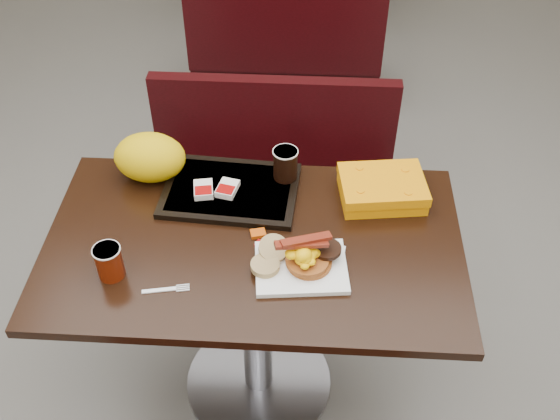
# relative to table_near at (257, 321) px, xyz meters

# --- Properties ---
(floor) EXTENTS (6.00, 7.00, 0.01)m
(floor) POSITION_rel_table_near_xyz_m (0.00, 0.00, -0.38)
(floor) COLOR slate
(floor) RESTS_ON ground
(table_near) EXTENTS (1.20, 0.70, 0.75)m
(table_near) POSITION_rel_table_near_xyz_m (0.00, 0.00, 0.00)
(table_near) COLOR black
(table_near) RESTS_ON floor
(bench_near_n) EXTENTS (1.00, 0.46, 0.72)m
(bench_near_n) POSITION_rel_table_near_xyz_m (0.00, 0.70, -0.02)
(bench_near_n) COLOR black
(bench_near_n) RESTS_ON floor
(bench_far_s) EXTENTS (1.00, 0.46, 0.72)m
(bench_far_s) POSITION_rel_table_near_xyz_m (0.00, 1.90, -0.02)
(bench_far_s) COLOR black
(bench_far_s) RESTS_ON floor
(platter) EXTENTS (0.27, 0.22, 0.01)m
(platter) POSITION_rel_table_near_xyz_m (0.14, -0.10, 0.38)
(platter) COLOR white
(platter) RESTS_ON table_near
(pancake_stack) EXTENTS (0.16, 0.16, 0.03)m
(pancake_stack) POSITION_rel_table_near_xyz_m (0.16, -0.09, 0.40)
(pancake_stack) COLOR #A2471B
(pancake_stack) RESTS_ON platter
(sausage_patty) EXTENTS (0.09, 0.09, 0.01)m
(sausage_patty) POSITION_rel_table_near_xyz_m (0.21, -0.06, 0.42)
(sausage_patty) COLOR black
(sausage_patty) RESTS_ON pancake_stack
(scrambled_eggs) EXTENTS (0.09, 0.08, 0.05)m
(scrambled_eggs) POSITION_rel_table_near_xyz_m (0.14, -0.11, 0.44)
(scrambled_eggs) COLOR #FFAC05
(scrambled_eggs) RESTS_ON pancake_stack
(bacon_strips) EXTENTS (0.16, 0.10, 0.01)m
(bacon_strips) POSITION_rel_table_near_xyz_m (0.14, -0.09, 0.47)
(bacon_strips) COLOR #450704
(bacon_strips) RESTS_ON scrambled_eggs
(muffin_bottom) EXTENTS (0.09, 0.09, 0.02)m
(muffin_bottom) POSITION_rel_table_near_xyz_m (0.04, -0.11, 0.40)
(muffin_bottom) COLOR tan
(muffin_bottom) RESTS_ON platter
(muffin_top) EXTENTS (0.10, 0.10, 0.05)m
(muffin_top) POSITION_rel_table_near_xyz_m (0.06, -0.06, 0.41)
(muffin_top) COLOR tan
(muffin_top) RESTS_ON platter
(coffee_cup_near) EXTENTS (0.08, 0.08, 0.10)m
(coffee_cup_near) POSITION_rel_table_near_xyz_m (-0.37, -0.15, 0.43)
(coffee_cup_near) COLOR maroon
(coffee_cup_near) RESTS_ON table_near
(fork) EXTENTS (0.13, 0.05, 0.00)m
(fork) POSITION_rel_table_near_xyz_m (-0.24, -0.20, 0.38)
(fork) COLOR white
(fork) RESTS_ON table_near
(knife) EXTENTS (0.04, 0.17, 0.00)m
(knife) POSITION_rel_table_near_xyz_m (0.25, -0.09, 0.38)
(knife) COLOR white
(knife) RESTS_ON table_near
(condiment_syrup) EXTENTS (0.05, 0.04, 0.01)m
(condiment_syrup) POSITION_rel_table_near_xyz_m (0.01, 0.03, 0.38)
(condiment_syrup) COLOR #B64207
(condiment_syrup) RESTS_ON table_near
(condiment_ketchup) EXTENTS (0.04, 0.04, 0.01)m
(condiment_ketchup) POSITION_rel_table_near_xyz_m (0.02, -0.02, 0.38)
(condiment_ketchup) COLOR #8C0504
(condiment_ketchup) RESTS_ON table_near
(tray) EXTENTS (0.43, 0.32, 0.02)m
(tray) POSITION_rel_table_near_xyz_m (-0.09, 0.20, 0.38)
(tray) COLOR black
(tray) RESTS_ON table_near
(hashbrown_sleeve_left) EXTENTS (0.07, 0.09, 0.02)m
(hashbrown_sleeve_left) POSITION_rel_table_near_xyz_m (-0.17, 0.18, 0.40)
(hashbrown_sleeve_left) COLOR silver
(hashbrown_sleeve_left) RESTS_ON tray
(hashbrown_sleeve_right) EXTENTS (0.07, 0.09, 0.02)m
(hashbrown_sleeve_right) POSITION_rel_table_near_xyz_m (-0.10, 0.19, 0.40)
(hashbrown_sleeve_right) COLOR silver
(hashbrown_sleeve_right) RESTS_ON tray
(coffee_cup_far) EXTENTS (0.08, 0.08, 0.10)m
(coffee_cup_far) POSITION_rel_table_near_xyz_m (0.08, 0.27, 0.45)
(coffee_cup_far) COLOR black
(coffee_cup_far) RESTS_ON tray
(clamshell) EXTENTS (0.28, 0.22, 0.07)m
(clamshell) POSITION_rel_table_near_xyz_m (0.38, 0.21, 0.41)
(clamshell) COLOR orange
(clamshell) RESTS_ON table_near
(paper_bag) EXTENTS (0.26, 0.22, 0.15)m
(paper_bag) POSITION_rel_table_near_xyz_m (-0.34, 0.27, 0.45)
(paper_bag) COLOR #D18E06
(paper_bag) RESTS_ON table_near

